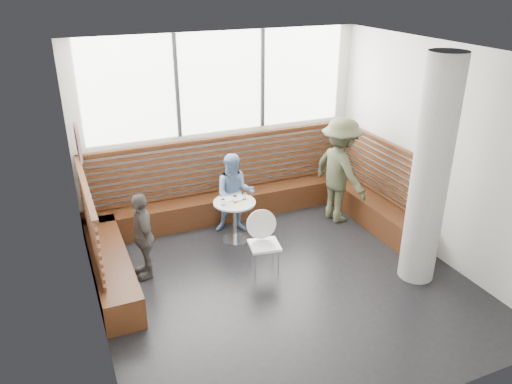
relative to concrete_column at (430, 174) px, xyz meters
name	(u,v)px	position (x,y,z in m)	size (l,w,h in m)	color
room	(286,179)	(-1.85, 0.60, 0.00)	(5.00, 5.00, 3.20)	silver
booth	(238,207)	(-1.85, 2.37, -1.19)	(5.00, 2.50, 1.44)	#3E200F
concrete_column	(430,174)	(0.00, 0.00, 0.00)	(0.50, 0.50, 3.20)	gray
wall_art	(78,143)	(-4.31, 1.00, 0.70)	(0.50, 0.50, 0.03)	white
cafe_table	(235,213)	(-2.05, 2.00, -1.10)	(0.68, 0.68, 0.70)	silver
cafe_chair	(262,238)	(-2.00, 1.01, -1.06)	(0.44, 0.43, 0.93)	white
adult_man	(340,170)	(-0.10, 2.00, -0.67)	(1.20, 0.69, 1.86)	#464A31
child_back	(235,194)	(-1.93, 2.31, -0.91)	(0.67, 0.52, 1.37)	#6687B1
child_left	(143,235)	(-3.61, 1.58, -0.96)	(0.76, 0.31, 1.29)	#56514E
plate_near	(227,199)	(-2.14, 2.12, -0.89)	(0.20, 0.20, 0.01)	white
plate_far	(237,198)	(-1.97, 2.09, -0.89)	(0.21, 0.21, 0.01)	white
glass_left	(223,202)	(-2.26, 1.96, -0.85)	(0.06, 0.06, 0.10)	white
glass_mid	(235,199)	(-2.05, 1.97, -0.84)	(0.07, 0.07, 0.11)	white
glass_right	(244,196)	(-1.88, 2.03, -0.84)	(0.07, 0.07, 0.11)	white
menu_card	(239,205)	(-2.04, 1.86, -0.90)	(0.19, 0.13, 0.00)	#A5C64C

